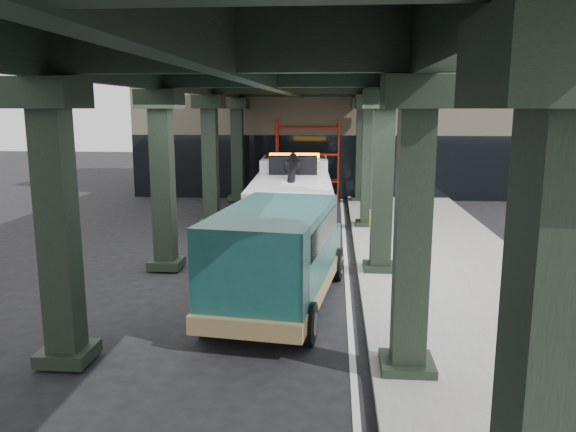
% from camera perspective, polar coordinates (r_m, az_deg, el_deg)
% --- Properties ---
extents(ground, '(90.00, 90.00, 0.00)m').
position_cam_1_polar(ground, '(13.87, -0.97, -8.08)').
color(ground, black).
rests_on(ground, ground).
extents(sidewalk, '(5.00, 40.00, 0.15)m').
position_cam_1_polar(sidewalk, '(16.01, 16.10, -5.63)').
color(sidewalk, gray).
rests_on(sidewalk, ground).
extents(lane_stripe, '(0.12, 38.00, 0.01)m').
position_cam_1_polar(lane_stripe, '(15.72, 5.97, -5.82)').
color(lane_stripe, silver).
rests_on(lane_stripe, ground).
extents(viaduct, '(7.40, 32.00, 6.40)m').
position_cam_1_polar(viaduct, '(15.18, -1.82, 14.48)').
color(viaduct, black).
rests_on(viaduct, ground).
extents(building, '(22.00, 10.00, 8.00)m').
position_cam_1_polar(building, '(33.06, 6.02, 9.93)').
color(building, '#C6B793').
rests_on(building, ground).
extents(scaffolding, '(3.08, 0.88, 4.00)m').
position_cam_1_polar(scaffolding, '(27.83, 2.03, 5.92)').
color(scaffolding, red).
rests_on(scaffolding, ground).
extents(tow_truck, '(3.00, 9.15, 2.96)m').
position_cam_1_polar(tow_truck, '(19.90, 0.49, 2.02)').
color(tow_truck, black).
rests_on(tow_truck, ground).
extents(towed_van, '(2.97, 6.08, 2.37)m').
position_cam_1_polar(towed_van, '(12.67, -1.02, -3.89)').
color(towed_van, '#124340').
rests_on(towed_van, ground).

